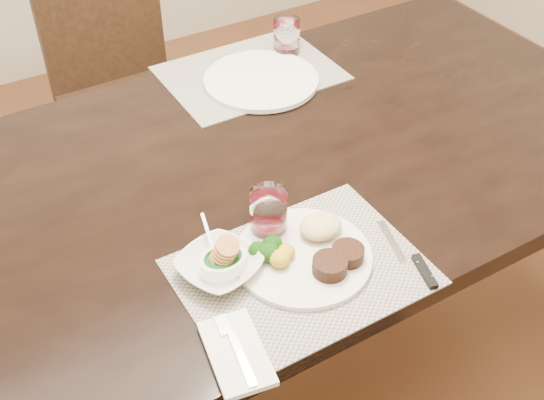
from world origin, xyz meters
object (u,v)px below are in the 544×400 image
chair_far (120,78)px  wine_glass_near (269,215)px  dinner_plate (309,252)px  far_plate (261,80)px  steak_knife (416,264)px  cracker_bowl (219,266)px

chair_far → wine_glass_near: chair_far is taller
dinner_plate → wine_glass_near: size_ratio=2.61×
far_plate → chair_far: bearing=107.4°
far_plate → wine_glass_near: bearing=-118.4°
steak_knife → dinner_plate: bearing=158.9°
cracker_bowl → far_plate: (0.42, 0.56, -0.01)m
dinner_plate → wine_glass_near: 0.11m
cracker_bowl → far_plate: cracker_bowl is taller
far_plate → dinner_plate: bearing=-111.8°
chair_far → far_plate: size_ratio=2.92×
far_plate → cracker_bowl: bearing=-126.5°
steak_knife → far_plate: bearing=99.6°
wine_glass_near → dinner_plate: bearing=-72.6°
dinner_plate → far_plate: (0.25, 0.62, -0.01)m
steak_knife → cracker_bowl: bearing=168.0°
chair_far → steak_knife: bearing=-85.1°
chair_far → wine_glass_near: bearing=-94.0°
dinner_plate → far_plate: 0.66m
steak_knife → cracker_bowl: size_ratio=1.09×
dinner_plate → cracker_bowl: (-0.17, 0.05, 0.01)m
steak_knife → chair_far: bearing=110.7°
chair_far → dinner_plate: size_ratio=3.32×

